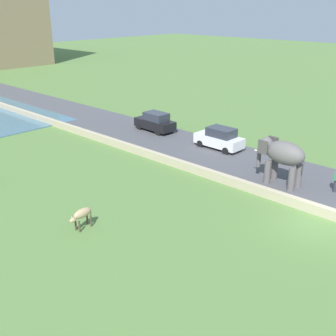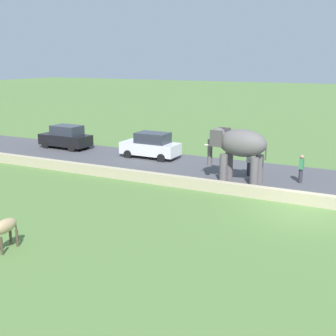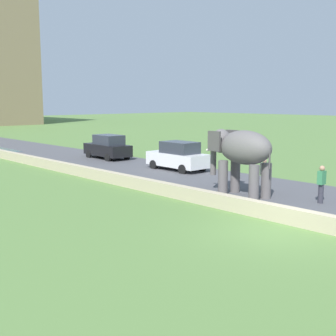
# 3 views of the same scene
# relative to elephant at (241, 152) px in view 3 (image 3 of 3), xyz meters

# --- Properties ---
(ground_plane) EXTENTS (220.00, 220.00, 0.00)m
(ground_plane) POSITION_rel_elephant_xyz_m (-3.44, -4.06, -2.04)
(ground_plane) COLOR #567A3D
(road_surface) EXTENTS (7.00, 120.00, 0.06)m
(road_surface) POSITION_rel_elephant_xyz_m (1.56, 15.94, -2.01)
(road_surface) COLOR #4C4C51
(road_surface) RESTS_ON ground
(barrier_wall) EXTENTS (0.40, 110.00, 0.59)m
(barrier_wall) POSITION_rel_elephant_xyz_m (-2.24, 13.94, -1.74)
(barrier_wall) COLOR tan
(barrier_wall) RESTS_ON ground
(elephant) EXTENTS (1.53, 3.50, 2.99)m
(elephant) POSITION_rel_elephant_xyz_m (0.00, 0.00, 0.00)
(elephant) COLOR #605B5B
(elephant) RESTS_ON ground
(person_beside_elephant) EXTENTS (0.36, 0.22, 1.63)m
(person_beside_elephant) POSITION_rel_elephant_xyz_m (1.53, -0.22, -1.16)
(person_beside_elephant) COLOR #33333D
(person_beside_elephant) RESTS_ON ground
(person_trailing) EXTENTS (0.36, 0.22, 1.63)m
(person_trailing) POSITION_rel_elephant_xyz_m (1.25, -3.20, -1.16)
(person_trailing) COLOR #33333D
(person_trailing) RESTS_ON ground
(car_white) EXTENTS (1.84, 4.03, 1.80)m
(car_white) POSITION_rel_elephant_xyz_m (3.14, 7.14, -1.14)
(car_white) COLOR white
(car_white) RESTS_ON ground
(car_black) EXTENTS (1.95, 4.08, 1.80)m
(car_black) POSITION_rel_elephant_xyz_m (3.14, 14.47, -1.14)
(car_black) COLOR black
(car_black) RESTS_ON ground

